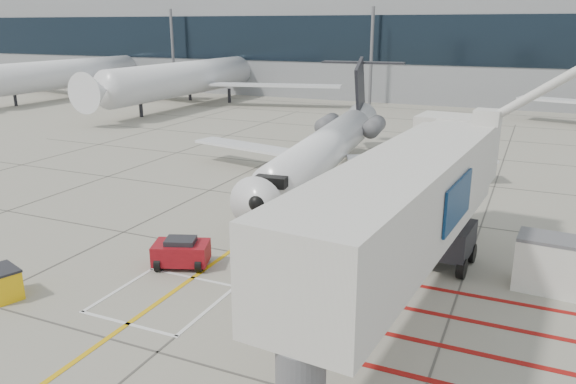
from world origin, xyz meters
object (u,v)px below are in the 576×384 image
at_px(jet_bridge, 400,221).
at_px(pushback_tug, 181,252).
at_px(spill_bin, 4,283).
at_px(regional_jet, 316,133).

height_order(jet_bridge, pushback_tug, jet_bridge).
bearing_deg(jet_bridge, pushback_tug, 175.76).
bearing_deg(spill_bin, regional_jet, 91.94).
height_order(pushback_tug, spill_bin, pushback_tug).
bearing_deg(pushback_tug, regional_jet, 64.30).
xyz_separation_m(regional_jet, jet_bridge, (8.41, -14.23, 0.32)).
xyz_separation_m(jet_bridge, spill_bin, (-13.88, -3.56, -3.32)).
xyz_separation_m(regional_jet, spill_bin, (-5.47, -17.79, -2.99)).
relative_size(pushback_tug, spill_bin, 1.65).
bearing_deg(pushback_tug, spill_bin, -151.81).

